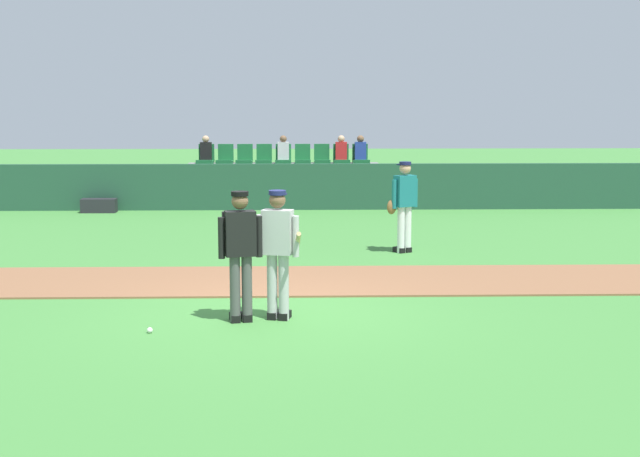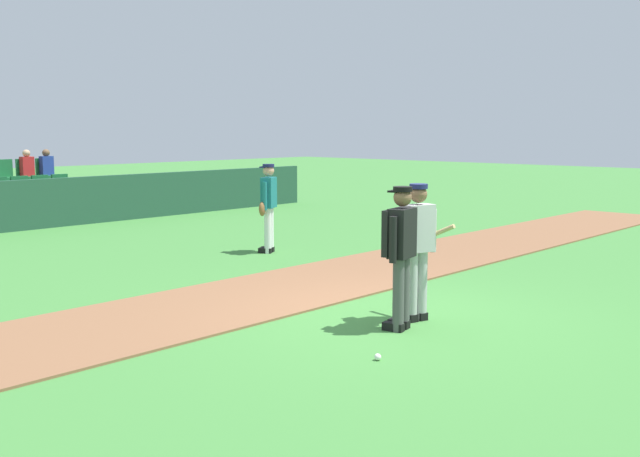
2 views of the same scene
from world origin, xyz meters
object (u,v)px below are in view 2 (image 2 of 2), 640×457
Objects in this scene: umpire_home_plate at (400,249)px; runner_teal_jersey at (268,205)px; baseball at (378,357)px; batter_grey_jersey at (418,246)px.

runner_teal_jersey is (2.82, 5.32, -0.04)m from umpire_home_plate.
baseball is (-3.95, -5.89, -0.93)m from runner_teal_jersey.
batter_grey_jersey reaches higher than baseball.
umpire_home_plate is 1.00× the size of runner_teal_jersey.
batter_grey_jersey is at bearing 22.05° from baseball.
umpire_home_plate reaches higher than baseball.
batter_grey_jersey is 1.00× the size of umpire_home_plate.
umpire_home_plate is 23.78× the size of baseball.
baseball is (-1.63, -0.66, -0.93)m from batter_grey_jersey.
baseball is (-1.13, -0.56, -0.96)m from umpire_home_plate.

